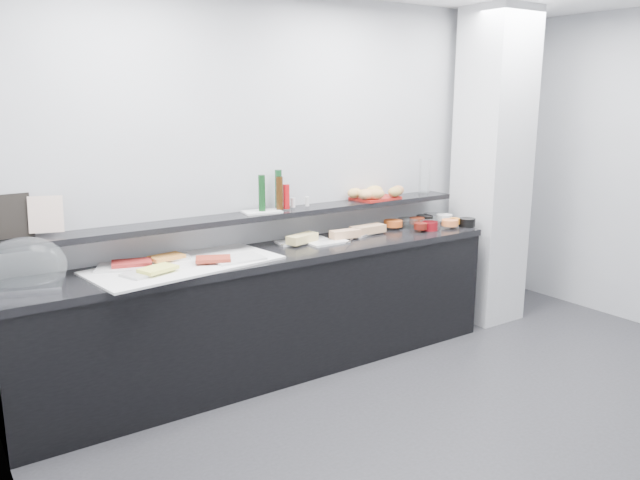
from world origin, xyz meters
TOP-DOWN VIEW (x-y plane):
  - ground at (0.00, 0.00)m, footprint 5.00×5.00m
  - back_wall at (0.00, 2.00)m, footprint 5.00×0.02m
  - column at (1.50, 1.65)m, footprint 0.50×0.50m
  - buffet_cabinet at (-0.70, 1.70)m, footprint 3.60×0.60m
  - counter_top at (-0.70, 1.70)m, footprint 3.62×0.62m
  - wall_shelf at (-0.70, 1.88)m, footprint 3.60×0.25m
  - cloche_base at (-2.31, 1.70)m, footprint 0.51×0.41m
  - cloche_dome at (-2.27, 1.73)m, footprint 0.49×0.36m
  - linen_runner at (-1.35, 1.68)m, footprint 1.28×0.74m
  - platter_meat_a at (-1.70, 1.80)m, footprint 0.39×0.34m
  - food_meat_a at (-1.65, 1.79)m, footprint 0.28×0.22m
  - platter_salmon at (-1.38, 1.86)m, footprint 0.29×0.23m
  - food_salmon at (-1.42, 1.81)m, footprint 0.23×0.16m
  - platter_cheese at (-1.64, 1.59)m, footprint 0.30×0.25m
  - food_cheese at (-1.56, 1.56)m, footprint 0.25×0.20m
  - platter_meat_b at (-1.02, 1.58)m, footprint 0.33×0.22m
  - food_meat_b at (-1.18, 1.60)m, footprint 0.26×0.22m
  - sandwich_plate_left at (-0.35, 1.83)m, footprint 0.41×0.21m
  - sandwich_food_left at (-0.39, 1.77)m, footprint 0.27×0.17m
  - tongs_left at (-0.50, 1.78)m, footprint 0.16×0.03m
  - sandwich_plate_mid at (-0.22, 1.67)m, footprint 0.30×0.13m
  - sandwich_food_mid at (-0.04, 1.72)m, footprint 0.24×0.11m
  - tongs_mid at (-0.09, 1.59)m, footprint 0.14×0.10m
  - sandwich_plate_right at (0.19, 1.78)m, footprint 0.33×0.21m
  - sandwich_food_right at (0.21, 1.75)m, footprint 0.29×0.11m
  - tongs_right at (0.19, 1.71)m, footprint 0.15×0.06m
  - bowl_glass_fruit at (0.69, 1.81)m, footprint 0.22×0.22m
  - fill_glass_fruit at (0.53, 1.82)m, footprint 0.16×0.16m
  - bowl_black_jam at (0.89, 1.83)m, footprint 0.18×0.18m
  - fill_black_jam at (0.76, 1.79)m, footprint 0.13×0.13m
  - bowl_glass_cream at (1.02, 1.84)m, footprint 0.24×0.24m
  - fill_glass_cream at (1.07, 1.77)m, footprint 0.17×0.17m
  - bowl_red_jam at (0.75, 1.61)m, footprint 0.15×0.15m
  - fill_red_jam at (0.63, 1.60)m, footprint 0.12×0.12m
  - bowl_glass_salmon at (0.76, 1.63)m, footprint 0.22×0.22m
  - fill_glass_salmon at (0.93, 1.57)m, footprint 0.16×0.16m
  - bowl_black_fruit at (1.11, 1.54)m, footprint 0.16×0.16m
  - fill_black_fruit at (1.02, 1.60)m, footprint 0.10×0.10m
  - framed_print at (-2.28, 1.97)m, footprint 0.23×0.09m
  - print_art at (-2.10, 1.92)m, footprint 0.20×0.11m
  - condiment_tray at (-0.67, 1.88)m, footprint 0.29×0.20m
  - bottle_green_a at (-0.66, 1.88)m, footprint 0.07×0.07m
  - bottle_brown at (-0.53, 1.86)m, footprint 0.06×0.06m
  - bottle_green_b at (-0.49, 1.93)m, footprint 0.06×0.06m
  - bottle_hot at (-0.47, 1.85)m, footprint 0.06×0.06m
  - shaker_salt at (-0.28, 1.87)m, footprint 0.03×0.03m
  - shaker_pepper at (-0.40, 1.88)m, footprint 0.04×0.04m
  - bread_tray at (0.39, 1.89)m, footprint 0.39×0.29m
  - bread_roll_nw at (0.21, 1.93)m, footprint 0.15×0.10m
  - bread_roll_ne at (0.43, 1.95)m, footprint 0.16×0.10m
  - bread_roll_sw at (0.26, 1.82)m, footprint 0.18×0.15m
  - bread_roll_s at (0.32, 1.79)m, footprint 0.16×0.11m
  - bread_roll_se at (0.52, 1.80)m, footprint 0.16×0.12m
  - bread_roll_midw at (0.25, 1.85)m, footprint 0.16×0.12m
  - bread_roll_mide at (0.60, 1.85)m, footprint 0.14×0.10m
  - carafe at (0.91, 1.87)m, footprint 0.10×0.10m

SIDE VIEW (x-z plane):
  - ground at x=0.00m, z-range 0.00..0.00m
  - buffet_cabinet at x=-0.70m, z-range 0.00..0.85m
  - counter_top at x=-0.70m, z-range 0.85..0.90m
  - linen_runner at x=-1.35m, z-range 0.90..0.91m
  - sandwich_plate_left at x=-0.35m, z-range 0.90..0.91m
  - sandwich_plate_mid at x=-0.22m, z-range 0.90..0.91m
  - sandwich_plate_right at x=0.19m, z-range 0.90..0.91m
  - tongs_left at x=-0.50m, z-range 0.91..0.92m
  - tongs_mid at x=-0.09m, z-range 0.92..0.92m
  - tongs_right at x=0.19m, z-range 0.92..0.92m
  - cloche_base at x=-2.31m, z-range 0.90..0.94m
  - platter_meat_a at x=-1.70m, z-range 0.92..0.93m
  - platter_salmon at x=-1.38m, z-range 0.92..0.93m
  - platter_cheese at x=-1.64m, z-range 0.92..0.93m
  - platter_meat_b at x=-1.02m, z-range 0.92..0.93m
  - bowl_glass_fruit at x=0.69m, z-range 0.90..0.97m
  - bowl_black_jam at x=0.89m, z-range 0.90..0.97m
  - bowl_glass_cream at x=1.02m, z-range 0.90..0.97m
  - bowl_red_jam at x=0.75m, z-range 0.90..0.97m
  - bowl_glass_salmon at x=0.76m, z-range 0.90..0.97m
  - bowl_black_fruit at x=1.11m, z-range 0.90..0.97m
  - food_meat_a at x=-1.65m, z-range 0.93..0.95m
  - food_salmon at x=-1.42m, z-range 0.93..0.95m
  - food_cheese at x=-1.56m, z-range 0.93..0.95m
  - food_meat_b at x=-1.18m, z-range 0.93..0.95m
  - sandwich_food_left at x=-0.39m, z-range 0.91..0.97m
  - sandwich_food_mid at x=-0.04m, z-range 0.91..0.97m
  - sandwich_food_right at x=0.21m, z-range 0.91..0.97m
  - fill_glass_fruit at x=0.53m, z-range 0.92..0.97m
  - fill_black_jam at x=0.76m, z-range 0.92..0.97m
  - fill_glass_cream at x=1.07m, z-range 0.92..0.97m
  - fill_red_jam at x=0.63m, z-range 0.92..0.97m
  - fill_glass_salmon at x=0.93m, z-range 0.92..0.97m
  - fill_black_fruit at x=1.02m, z-range 0.92..0.97m
  - cloche_dome at x=-2.27m, z-range 0.86..1.20m
  - wall_shelf at x=-0.70m, z-range 1.11..1.15m
  - condiment_tray at x=-0.67m, z-range 1.15..1.16m
  - bread_tray at x=0.39m, z-range 1.15..1.17m
  - shaker_salt at x=-0.28m, z-range 1.16..1.23m
  - shaker_pepper at x=-0.40m, z-range 1.16..1.23m
  - bread_roll_nw at x=0.21m, z-range 1.17..1.25m
  - bread_roll_ne at x=0.43m, z-range 1.17..1.25m
  - bread_roll_sw at x=0.26m, z-range 1.17..1.25m
  - bread_roll_s at x=0.32m, z-range 1.17..1.25m
  - bread_roll_se at x=0.52m, z-range 1.17..1.25m
  - bread_roll_midw at x=0.25m, z-range 1.17..1.25m
  - bread_roll_mide at x=0.60m, z-range 1.17..1.25m
  - bottle_hot at x=-0.47m, z-range 1.16..1.34m
  - framed_print at x=-2.28m, z-range 1.15..1.41m
  - print_art at x=-2.10m, z-range 1.17..1.39m
  - bottle_brown at x=-0.53m, z-range 1.16..1.40m
  - bottle_green_a at x=-0.66m, z-range 1.16..1.42m
  - carafe at x=0.91m, z-range 1.15..1.45m
  - bottle_green_b at x=-0.49m, z-range 1.16..1.44m
  - back_wall at x=0.00m, z-range 0.00..2.70m
  - column at x=1.50m, z-range 0.00..2.70m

